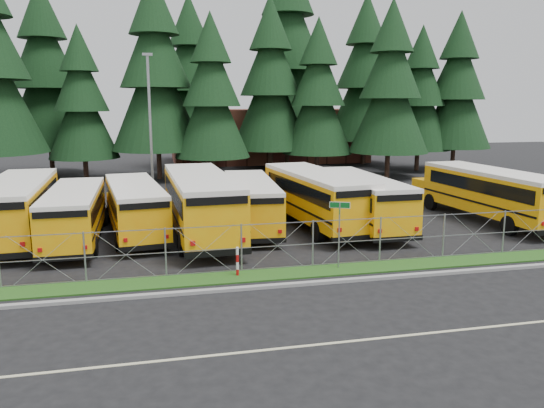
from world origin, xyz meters
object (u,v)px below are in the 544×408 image
Objects in this scene: bus_3 at (200,205)px; bus_5 at (313,199)px; street_sign at (339,221)px; bus_6 at (358,201)px; bus_4 at (250,204)px; bus_1 at (76,215)px; bus_2 at (134,209)px; striped_bollard at (237,262)px; light_standard at (150,121)px; bus_0 at (20,209)px; bus_east at (487,195)px.

bus_3 reaches higher than bus_5.
bus_5 is at bearing 80.62° from street_sign.
bus_3 is 4.36× the size of street_sign.
bus_4 is at bearing 170.63° from bus_6.
bus_6 is (14.73, 0.06, 0.09)m from bus_1.
bus_2 is 9.03m from striped_bollard.
bus_4 is at bearing 17.14° from bus_3.
light_standard is (-5.15, 11.12, 4.15)m from bus_4.
bus_6 reaches higher than bus_1.
bus_2 is 8.61× the size of striped_bollard.
bus_3 is at bearing -24.09° from bus_2.
street_sign reaches higher than bus_4.
bus_5 is (15.18, -0.38, 0.01)m from bus_0.
bus_east is (19.81, -1.12, 0.15)m from bus_2.
bus_5 is at bearing 54.94° from striped_bollard.
bus_6 is (17.50, -1.14, -0.10)m from bus_0.
bus_4 is 8.30m from striped_bollard.
bus_0 reaches higher than bus_4.
bus_6 is 1.07× the size of light_standard.
striped_bollard is (-5.52, -7.86, -0.93)m from bus_5.
striped_bollard is (9.66, -8.25, -0.91)m from bus_0.
bus_1 is at bearing 148.01° from street_sign.
bus_0 reaches higher than bus_1.
bus_east reaches higher than bus_4.
bus_2 is at bearing 172.22° from bus_east.
bus_3 reaches higher than bus_east.
bus_4 is (8.88, 0.98, 0.02)m from bus_1.
light_standard is at bearing 131.98° from bus_6.
bus_0 is 11.65m from bus_4.
bus_3 is 8.67m from bus_6.
bus_1 is 14.73m from bus_6.
bus_6 is at bearing 173.81° from bus_east.
bus_5 is at bearing -3.87° from bus_0.
bus_2 reaches higher than bus_1.
bus_3 reaches higher than street_sign.
bus_6 is 10.61m from striped_bollard.
striped_bollard is (-15.70, -6.88, -0.90)m from bus_east.
bus_6 is at bearing -24.16° from bus_5.
bus_2 is 3.44m from bus_3.
street_sign is at bearing -105.53° from bus_5.
bus_2 is 0.89× the size of bus_5.
light_standard is at bearing 99.36° from striped_bollard.
bus_6 is 16.81m from light_standard.
bus_5 is (9.63, -0.14, 0.17)m from bus_2.
light_standard is at bearing 142.39° from bus_east.
bus_east is at bearing -5.50° from bus_0.
bus_1 is at bearing 177.15° from bus_3.
bus_0 is 1.01× the size of bus_east.
striped_bollard is at bearing -80.64° from light_standard.
bus_2 is 0.96× the size of bus_6.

